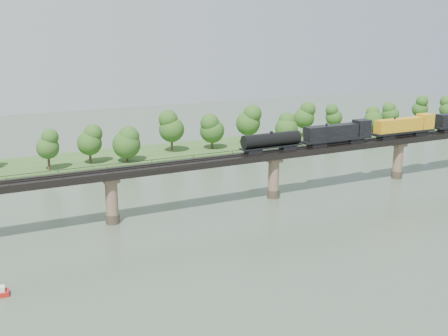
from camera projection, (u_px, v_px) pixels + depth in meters
name	position (u px, v px, depth m)	size (l,w,h in m)	color
ground	(354.00, 237.00, 110.74)	(400.00, 400.00, 0.00)	#3D4D3C
far_bank	(184.00, 151.00, 183.82)	(300.00, 24.00, 1.60)	#2F5321
bridge	(274.00, 176.00, 135.27)	(236.00, 30.00, 11.50)	#473A2D
bridge_superstructure	(274.00, 150.00, 133.73)	(220.00, 4.90, 0.75)	black
far_treeline	(165.00, 132.00, 174.36)	(289.06, 17.54, 13.60)	#382619
freight_train	(382.00, 129.00, 148.10)	(82.65, 3.22, 5.69)	black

